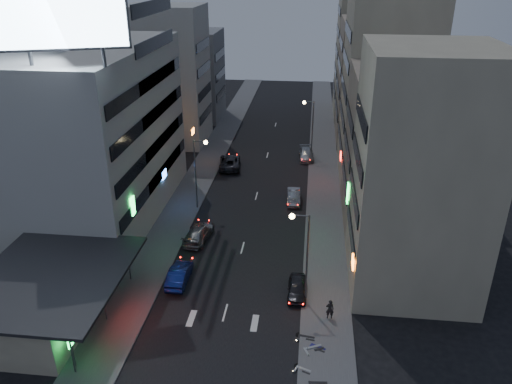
% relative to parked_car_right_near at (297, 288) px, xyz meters
% --- Properties ---
extents(ground, '(180.00, 180.00, 0.00)m').
position_rel_parked_car_right_near_xyz_m(ground, '(-5.60, -7.02, -0.67)').
color(ground, black).
rests_on(ground, ground).
extents(sidewalk_left, '(4.00, 120.00, 0.12)m').
position_rel_parked_car_right_near_xyz_m(sidewalk_left, '(-13.60, 22.98, -0.61)').
color(sidewalk_left, '#4C4C4F').
rests_on(sidewalk_left, ground).
extents(sidewalk_right, '(4.00, 120.00, 0.12)m').
position_rel_parked_car_right_near_xyz_m(sidewalk_right, '(2.40, 22.98, -0.61)').
color(sidewalk_right, '#4C4C4F').
rests_on(sidewalk_right, ground).
extents(food_court, '(11.00, 13.00, 3.88)m').
position_rel_parked_car_right_near_xyz_m(food_court, '(-19.50, -5.02, 1.32)').
color(food_court, '#B2A88C').
rests_on(food_court, ground).
extents(white_building, '(14.00, 24.00, 18.00)m').
position_rel_parked_car_right_near_xyz_m(white_building, '(-22.60, 12.98, 8.33)').
color(white_building, '#A9A9A5').
rests_on(white_building, ground).
extents(grey_tower, '(10.00, 14.00, 34.00)m').
position_rel_parked_car_right_near_xyz_m(grey_tower, '(-31.60, 15.98, 16.33)').
color(grey_tower, slate).
rests_on(grey_tower, ground).
extents(shophouse_near, '(10.00, 11.00, 20.00)m').
position_rel_parked_car_right_near_xyz_m(shophouse_near, '(9.40, 3.48, 9.33)').
color(shophouse_near, '#B2A88C').
rests_on(shophouse_near, ground).
extents(shophouse_mid, '(11.00, 12.00, 16.00)m').
position_rel_parked_car_right_near_xyz_m(shophouse_mid, '(9.90, 14.98, 7.33)').
color(shophouse_mid, gray).
rests_on(shophouse_mid, ground).
extents(shophouse_far, '(10.00, 14.00, 22.00)m').
position_rel_parked_car_right_near_xyz_m(shophouse_far, '(9.40, 27.98, 10.33)').
color(shophouse_far, '#B2A88C').
rests_on(shophouse_far, ground).
extents(far_left_a, '(11.00, 10.00, 20.00)m').
position_rel_parked_car_right_near_xyz_m(far_left_a, '(-21.10, 37.98, 9.33)').
color(far_left_a, '#A9A9A5').
rests_on(far_left_a, ground).
extents(far_left_b, '(12.00, 10.00, 15.00)m').
position_rel_parked_car_right_near_xyz_m(far_left_b, '(-21.60, 50.98, 6.83)').
color(far_left_b, slate).
rests_on(far_left_b, ground).
extents(far_right_a, '(11.00, 12.00, 18.00)m').
position_rel_parked_car_right_near_xyz_m(far_right_a, '(9.90, 42.98, 8.33)').
color(far_right_a, gray).
rests_on(far_right_a, ground).
extents(far_right_b, '(12.00, 12.00, 24.00)m').
position_rel_parked_car_right_near_xyz_m(far_right_b, '(10.40, 56.98, 11.33)').
color(far_right_b, '#B2A88C').
rests_on(far_right_b, ground).
extents(billboard, '(9.52, 3.75, 6.20)m').
position_rel_parked_car_right_near_xyz_m(billboard, '(-18.59, 2.96, 20.99)').
color(billboard, '#595B60').
rests_on(billboard, white_building).
extents(street_lamp_right_near, '(1.60, 0.44, 8.02)m').
position_rel_parked_car_right_near_xyz_m(street_lamp_right_near, '(0.30, -1.02, 4.70)').
color(street_lamp_right_near, '#595B60').
rests_on(street_lamp_right_near, sidewalk_right).
extents(street_lamp_left, '(1.60, 0.44, 8.02)m').
position_rel_parked_car_right_near_xyz_m(street_lamp_left, '(-11.50, 14.98, 4.70)').
color(street_lamp_left, '#595B60').
rests_on(street_lamp_left, sidewalk_left).
extents(street_lamp_right_far, '(1.60, 0.44, 8.02)m').
position_rel_parked_car_right_near_xyz_m(street_lamp_right_far, '(0.30, 32.98, 4.70)').
color(street_lamp_right_far, '#595B60').
rests_on(street_lamp_right_far, sidewalk_right).
extents(parked_car_right_near, '(1.60, 3.93, 1.33)m').
position_rel_parked_car_right_near_xyz_m(parked_car_right_near, '(0.00, 0.00, 0.00)').
color(parked_car_right_near, '#25252A').
rests_on(parked_car_right_near, ground).
extents(parked_car_right_mid, '(1.69, 4.28, 1.39)m').
position_rel_parked_car_right_near_xyz_m(parked_car_right_mid, '(-1.11, 17.82, 0.03)').
color(parked_car_right_mid, '#9A9BA2').
rests_on(parked_car_right_mid, ground).
extents(parked_car_left, '(3.45, 6.19, 1.64)m').
position_rel_parked_car_right_near_xyz_m(parked_car_left, '(-10.23, 27.56, 0.15)').
color(parked_car_left, '#28282D').
rests_on(parked_car_left, ground).
extents(parked_car_right_far, '(2.43, 5.07, 1.43)m').
position_rel_parked_car_right_near_xyz_m(parked_car_right_far, '(0.00, 32.05, 0.05)').
color(parked_car_right_far, '#96999D').
rests_on(parked_car_right_far, ground).
extents(road_car_blue, '(1.62, 4.48, 1.47)m').
position_rel_parked_car_right_near_xyz_m(road_car_blue, '(-10.25, 0.70, 0.07)').
color(road_car_blue, navy).
rests_on(road_car_blue, ground).
extents(road_car_silver, '(2.62, 5.36, 1.50)m').
position_rel_parked_car_right_near_xyz_m(road_car_silver, '(-10.21, 8.03, 0.08)').
color(road_car_silver, gray).
rests_on(road_car_silver, ground).
extents(person, '(0.64, 0.44, 1.69)m').
position_rel_parked_car_right_near_xyz_m(person, '(2.64, -2.88, 0.30)').
color(person, black).
rests_on(person, sidewalk_right).
extents(scooter_black_a, '(0.77, 1.91, 1.14)m').
position_rel_parked_car_right_near_xyz_m(scooter_black_a, '(2.40, -9.47, 0.02)').
color(scooter_black_a, black).
rests_on(scooter_black_a, sidewalk_right).
extents(scooter_silver_a, '(1.11, 1.70, 0.99)m').
position_rel_parked_car_right_near_xyz_m(scooter_silver_a, '(1.36, -8.60, -0.05)').
color(scooter_silver_a, '#93969A').
rests_on(scooter_silver_a, sidewalk_right).
extents(scooter_blue, '(1.24, 1.82, 1.06)m').
position_rel_parked_car_right_near_xyz_m(scooter_blue, '(2.38, -6.36, -0.02)').
color(scooter_blue, navy).
rests_on(scooter_blue, sidewalk_right).
extents(scooter_black_b, '(0.88, 1.89, 1.11)m').
position_rel_parked_car_right_near_xyz_m(scooter_black_b, '(1.56, -5.19, 0.01)').
color(scooter_black_b, black).
rests_on(scooter_black_b, sidewalk_right).
extents(scooter_silver_b, '(1.49, 2.16, 1.26)m').
position_rel_parked_car_right_near_xyz_m(scooter_silver_b, '(1.98, -5.90, 0.08)').
color(scooter_silver_b, '#94969A').
rests_on(scooter_silver_b, sidewalk_right).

